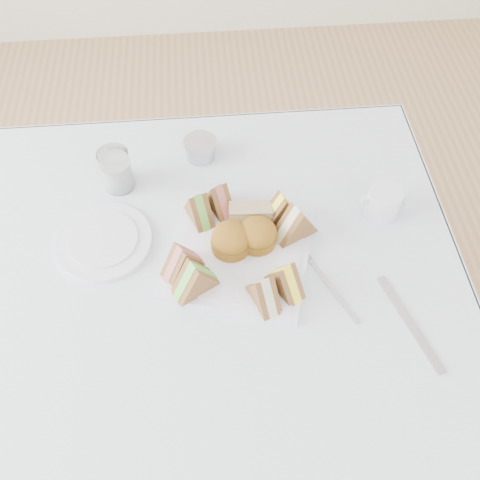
{
  "coord_description": "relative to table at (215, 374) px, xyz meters",
  "views": [
    {
      "loc": [
        0.02,
        -0.5,
        1.64
      ],
      "look_at": [
        0.07,
        0.1,
        0.8
      ],
      "focal_mm": 40.0,
      "sensor_mm": 36.0,
      "label": 1
    }
  ],
  "objects": [
    {
      "name": "creamer_jug",
      "position": [
        0.38,
        0.18,
        0.41
      ],
      "size": [
        0.08,
        0.08,
        0.06
      ],
      "primitive_type": "cylinder",
      "rotation": [
        0.0,
        0.0,
        0.06
      ],
      "color": "white",
      "rests_on": "tablecloth"
    },
    {
      "name": "scone_left",
      "position": [
        0.05,
        0.11,
        0.41
      ],
      "size": [
        0.1,
        0.1,
        0.05
      ],
      "primitive_type": "cylinder",
      "rotation": [
        0.0,
        0.0,
        -0.26
      ],
      "color": "olive",
      "rests_on": "serving_plate"
    },
    {
      "name": "knife",
      "position": [
        0.37,
        -0.08,
        0.38
      ],
      "size": [
        0.08,
        0.21,
        0.0
      ],
      "primitive_type": "cube",
      "rotation": [
        0.0,
        0.0,
        0.29
      ],
      "color": "#B4B0C2",
      "rests_on": "tablecloth"
    },
    {
      "name": "sandwich_br_b",
      "position": [
        0.16,
        0.17,
        0.42
      ],
      "size": [
        0.09,
        0.06,
        0.07
      ],
      "primitive_type": null,
      "rotation": [
        0.0,
        0.0,
        -2.81
      ],
      "color": "brown",
      "rests_on": "serving_plate"
    },
    {
      "name": "scone_right",
      "position": [
        0.11,
        0.12,
        0.41
      ],
      "size": [
        0.08,
        0.08,
        0.05
      ],
      "primitive_type": "cylinder",
      "rotation": [
        0.0,
        0.0,
        -0.05
      ],
      "color": "olive",
      "rests_on": "serving_plate"
    },
    {
      "name": "sandwich_fr_a",
      "position": [
        0.15,
        0.01,
        0.42
      ],
      "size": [
        0.08,
        0.09,
        0.07
      ],
      "primitive_type": null,
      "rotation": [
        0.0,
        0.0,
        -1.01
      ],
      "color": "brown",
      "rests_on": "serving_plate"
    },
    {
      "name": "pastry_slice",
      "position": [
        0.1,
        0.17,
        0.41
      ],
      "size": [
        0.09,
        0.04,
        0.04
      ],
      "primitive_type": "cube",
      "rotation": [
        0.0,
        0.0,
        -0.05
      ],
      "color": "#E0CC80",
      "rests_on": "serving_plate"
    },
    {
      "name": "floor",
      "position": [
        0.0,
        0.0,
        -0.37
      ],
      "size": [
        4.0,
        4.0,
        0.0
      ],
      "primitive_type": "plane",
      "color": "#9E7751",
      "rests_on": "ground"
    },
    {
      "name": "sandwich_br_a",
      "position": [
        0.18,
        0.13,
        0.43
      ],
      "size": [
        0.1,
        0.08,
        0.08
      ],
      "primitive_type": null,
      "rotation": [
        0.0,
        0.0,
        -2.67
      ],
      "color": "brown",
      "rests_on": "serving_plate"
    },
    {
      "name": "serving_plate",
      "position": [
        0.07,
        0.1,
        0.38
      ],
      "size": [
        0.34,
        0.34,
        0.01
      ],
      "primitive_type": "cube",
      "rotation": [
        0.0,
        0.0,
        -0.29
      ],
      "color": "white",
      "rests_on": "tablecloth"
    },
    {
      "name": "sandwich_fl_a",
      "position": [
        -0.04,
        0.06,
        0.43
      ],
      "size": [
        0.09,
        0.08,
        0.07
      ],
      "primitive_type": null,
      "rotation": [
        0.0,
        0.0,
        0.6
      ],
      "color": "brown",
      "rests_on": "serving_plate"
    },
    {
      "name": "sandwich_bl_b",
      "position": [
        0.04,
        0.21,
        0.42
      ],
      "size": [
        0.07,
        0.09,
        0.07
      ],
      "primitive_type": null,
      "rotation": [
        0.0,
        0.0,
        2.01
      ],
      "color": "brown",
      "rests_on": "serving_plate"
    },
    {
      "name": "tea_strainer",
      "position": [
        0.0,
        0.38,
        0.4
      ],
      "size": [
        0.1,
        0.1,
        0.04
      ],
      "primitive_type": "cylinder",
      "rotation": [
        0.0,
        0.0,
        0.38
      ],
      "color": "#B4B0C2",
      "rests_on": "tablecloth"
    },
    {
      "name": "side_plate",
      "position": [
        -0.2,
        0.15,
        0.38
      ],
      "size": [
        0.22,
        0.22,
        0.01
      ],
      "primitive_type": "cylinder",
      "rotation": [
        0.0,
        0.0,
        -0.12
      ],
      "color": "white",
      "rests_on": "tablecloth"
    },
    {
      "name": "fork",
      "position": [
        0.24,
        -0.0,
        0.38
      ],
      "size": [
        0.07,
        0.15,
        0.0
      ],
      "primitive_type": "cube",
      "rotation": [
        0.0,
        0.0,
        0.43
      ],
      "color": "#B4B0C2",
      "rests_on": "tablecloth"
    },
    {
      "name": "sandwich_bl_a",
      "position": [
        -0.01,
        0.19,
        0.42
      ],
      "size": [
        0.07,
        0.09,
        0.07
      ],
      "primitive_type": null,
      "rotation": [
        0.0,
        0.0,
        1.94
      ],
      "color": "brown",
      "rests_on": "serving_plate"
    },
    {
      "name": "sandwich_fr_b",
      "position": [
        0.1,
        -0.02,
        0.42
      ],
      "size": [
        0.07,
        0.09,
        0.07
      ],
      "primitive_type": null,
      "rotation": [
        0.0,
        0.0,
        -1.18
      ],
      "color": "brown",
      "rests_on": "serving_plate"
    },
    {
      "name": "table",
      "position": [
        0.0,
        0.0,
        0.0
      ],
      "size": [
        0.9,
        0.9,
        0.74
      ],
      "primitive_type": "cube",
      "color": "brown",
      "rests_on": "floor"
    },
    {
      "name": "water_glass",
      "position": [
        -0.18,
        0.3,
        0.42
      ],
      "size": [
        0.07,
        0.07,
        0.1
      ],
      "primitive_type": "cylinder",
      "rotation": [
        0.0,
        0.0,
        -0.03
      ],
      "color": "white",
      "rests_on": "tablecloth"
    },
    {
      "name": "sandwich_fl_b",
      "position": [
        -0.02,
        0.02,
        0.43
      ],
      "size": [
        0.1,
        0.08,
        0.08
      ],
      "primitive_type": null,
      "rotation": [
        0.0,
        0.0,
        0.52
      ],
      "color": "brown",
      "rests_on": "serving_plate"
    },
    {
      "name": "tablecloth",
      "position": [
        0.0,
        0.0,
        0.37
      ],
      "size": [
        1.02,
        1.02,
        0.01
      ],
      "primitive_type": "cube",
      "color": "silver",
      "rests_on": "table"
    }
  ]
}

